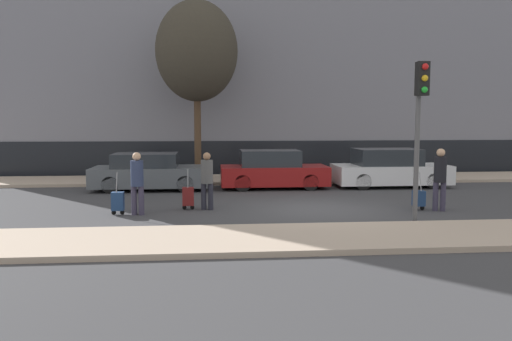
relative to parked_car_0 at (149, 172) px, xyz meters
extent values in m
plane|color=#38383A|center=(5.25, -4.55, -0.64)|extent=(80.00, 80.00, 0.00)
cube|color=tan|center=(5.25, -8.30, -0.58)|extent=(28.00, 2.50, 0.12)
cube|color=tan|center=(5.25, 2.45, -0.58)|extent=(28.00, 3.00, 0.12)
cube|color=slate|center=(5.25, 5.98, 5.98)|extent=(28.00, 2.66, 13.23)
cube|color=black|center=(5.25, 4.63, 0.16)|extent=(27.44, 0.06, 1.60)
cube|color=#4C5156|center=(0.04, 0.00, -0.14)|extent=(4.19, 1.90, 0.70)
cube|color=#23282D|center=(-0.13, 0.00, 0.46)|extent=(2.31, 1.67, 0.50)
cylinder|color=black|center=(1.34, -0.86, -0.34)|extent=(0.60, 0.18, 0.60)
cylinder|color=black|center=(1.34, 0.86, -0.34)|extent=(0.60, 0.18, 0.60)
cylinder|color=black|center=(-1.26, -0.86, -0.34)|extent=(0.60, 0.18, 0.60)
cylinder|color=black|center=(-1.26, 0.86, -0.34)|extent=(0.60, 0.18, 0.60)
cube|color=maroon|center=(4.62, -0.04, -0.14)|extent=(3.99, 1.71, 0.70)
cube|color=#23282D|center=(4.47, -0.04, 0.50)|extent=(2.19, 1.50, 0.59)
cylinder|color=black|center=(5.86, -0.80, -0.34)|extent=(0.60, 0.18, 0.60)
cylinder|color=black|center=(5.86, 0.72, -0.34)|extent=(0.60, 0.18, 0.60)
cylinder|color=black|center=(3.39, -0.80, -0.34)|extent=(0.60, 0.18, 0.60)
cylinder|color=black|center=(3.39, 0.72, -0.34)|extent=(0.60, 0.18, 0.60)
cube|color=silver|center=(9.16, 0.01, -0.14)|extent=(4.33, 1.84, 0.70)
cube|color=#23282D|center=(8.99, 0.01, 0.52)|extent=(2.38, 1.62, 0.62)
cylinder|color=black|center=(10.50, -0.82, -0.34)|extent=(0.60, 0.18, 0.60)
cylinder|color=black|center=(10.50, 0.84, -0.34)|extent=(0.60, 0.18, 0.60)
cylinder|color=black|center=(7.82, -0.82, -0.34)|extent=(0.60, 0.18, 0.60)
cylinder|color=black|center=(7.82, 0.84, -0.34)|extent=(0.60, 0.18, 0.60)
cylinder|color=#383347|center=(0.18, -5.00, -0.24)|extent=(0.15, 0.15, 0.79)
cylinder|color=#383347|center=(0.38, -5.04, -0.24)|extent=(0.15, 0.15, 0.79)
cylinder|color=#283351|center=(0.28, -5.02, 0.49)|extent=(0.34, 0.34, 0.69)
sphere|color=tan|center=(0.28, -5.02, 0.95)|extent=(0.22, 0.22, 0.22)
cube|color=navy|center=(-0.26, -4.93, -0.27)|extent=(0.32, 0.24, 0.50)
cylinder|color=black|center=(-0.37, -4.93, -0.58)|extent=(0.12, 0.03, 0.12)
cylinder|color=black|center=(-0.15, -4.93, -0.58)|extent=(0.12, 0.03, 0.12)
cylinder|color=gray|center=(-0.26, -5.00, 0.26)|extent=(0.02, 0.19, 0.53)
cylinder|color=#23232D|center=(2.05, -4.39, -0.25)|extent=(0.15, 0.15, 0.76)
cylinder|color=#23232D|center=(2.24, -4.42, -0.25)|extent=(0.15, 0.15, 0.76)
cylinder|color=#4C4C4C|center=(2.14, -4.41, 0.46)|extent=(0.34, 0.34, 0.66)
sphere|color=#936B4C|center=(2.14, -4.41, 0.90)|extent=(0.22, 0.22, 0.22)
cube|color=maroon|center=(1.60, -4.31, -0.26)|extent=(0.32, 0.24, 0.52)
cylinder|color=black|center=(1.49, -4.31, -0.58)|extent=(0.12, 0.03, 0.12)
cylinder|color=black|center=(1.71, -4.31, -0.58)|extent=(0.12, 0.03, 0.12)
cylinder|color=gray|center=(1.60, -4.38, 0.28)|extent=(0.02, 0.19, 0.53)
cylinder|color=#383347|center=(8.56, -5.15, -0.23)|extent=(0.15, 0.15, 0.82)
cylinder|color=#383347|center=(8.75, -5.21, -0.23)|extent=(0.15, 0.15, 0.82)
cylinder|color=black|center=(8.66, -5.18, 0.54)|extent=(0.34, 0.34, 0.71)
sphere|color=tan|center=(8.66, -5.18, 1.01)|extent=(0.23, 0.23, 0.23)
cube|color=navy|center=(8.14, -5.00, -0.30)|extent=(0.32, 0.24, 0.43)
cylinder|color=black|center=(8.03, -5.00, -0.58)|extent=(0.12, 0.03, 0.12)
cylinder|color=black|center=(8.25, -5.00, -0.58)|extent=(0.12, 0.03, 0.12)
cylinder|color=gray|center=(8.14, -5.07, 0.19)|extent=(0.02, 0.19, 0.53)
cylinder|color=#515154|center=(7.27, -6.80, 1.33)|extent=(0.12, 0.12, 3.93)
cube|color=black|center=(7.27, -6.98, 2.89)|extent=(0.28, 0.24, 0.80)
sphere|color=red|center=(7.27, -7.13, 3.16)|extent=(0.15, 0.15, 0.15)
sphere|color=gold|center=(7.27, -7.13, 2.89)|extent=(0.15, 0.15, 0.15)
sphere|color=green|center=(7.27, -7.13, 2.62)|extent=(0.15, 0.15, 0.15)
cylinder|color=#4C3826|center=(1.73, 2.21, 1.34)|extent=(0.28, 0.28, 3.71)
ellipsoid|color=#383328|center=(1.73, 2.21, 4.72)|extent=(3.34, 3.34, 4.08)
camera|label=1|loc=(2.25, -18.54, 1.90)|focal=35.00mm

